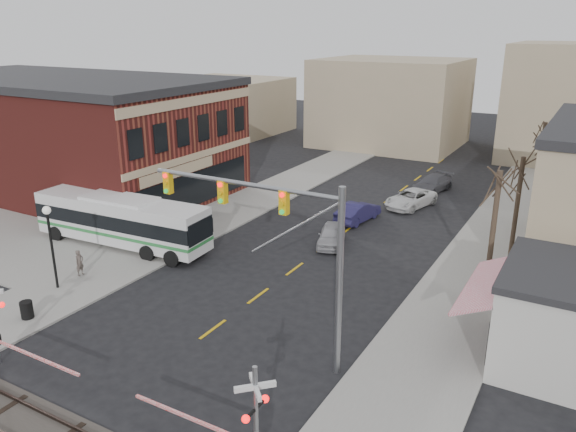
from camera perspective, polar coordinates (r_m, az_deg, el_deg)
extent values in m
plane|color=black|center=(26.04, -10.35, -13.20)|extent=(160.00, 160.00, 0.00)
cube|color=gray|center=(45.93, -3.65, 1.53)|extent=(5.00, 60.00, 0.12)
cube|color=gray|center=(39.39, 20.21, -2.62)|extent=(5.00, 60.00, 0.12)
cube|color=#2D231E|center=(22.58, -20.81, -19.49)|extent=(160.00, 0.08, 0.14)
cube|color=maroon|center=(53.71, -22.19, 7.59)|extent=(30.00, 15.00, 9.00)
cube|color=#262628|center=(53.10, -22.84, 12.66)|extent=(30.40, 15.40, 0.60)
cube|color=tan|center=(43.13, -9.43, 6.00)|extent=(0.10, 15.00, 0.50)
cube|color=tan|center=(42.43, -9.73, 11.41)|extent=(0.10, 15.00, 0.70)
cube|color=black|center=(43.74, -9.26, 2.81)|extent=(0.08, 13.00, 2.60)
cube|color=#B7162E|center=(26.13, 19.44, -6.44)|extent=(1.68, 6.00, 0.87)
cylinder|color=#382B21|center=(30.64, 20.06, -1.78)|extent=(0.28, 0.28, 6.75)
cylinder|color=#382B21|center=(36.34, 22.21, 0.74)|extent=(0.28, 0.28, 6.30)
cylinder|color=#382B21|center=(43.90, 24.07, 4.05)|extent=(0.28, 0.28, 7.20)
cube|color=silver|center=(37.68, -16.57, -0.35)|extent=(12.41, 3.39, 2.72)
cube|color=black|center=(37.62, -16.60, -0.09)|extent=(12.46, 3.44, 0.92)
cube|color=#297D3B|center=(37.88, -16.48, -1.26)|extent=(12.46, 3.44, 0.20)
cylinder|color=black|center=(38.10, -16.39, -2.20)|extent=(1.18, 2.72, 1.02)
cylinder|color=gray|center=(22.33, 5.23, -6.93)|extent=(0.28, 0.28, 8.00)
cylinder|color=gray|center=(23.17, -4.70, 3.31)|extent=(9.01, 0.20, 0.20)
cube|color=gold|center=(22.29, -0.39, 1.40)|extent=(0.35, 0.30, 1.00)
cube|color=gold|center=(23.87, -6.65, 2.45)|extent=(0.35, 0.30, 1.00)
cube|color=gold|center=(25.70, -12.08, 3.35)|extent=(0.35, 0.30, 1.00)
sphere|color=#FF0C0C|center=(26.81, -27.08, -8.04)|extent=(0.26, 0.26, 0.26)
cube|color=#FF0C0C|center=(25.22, -24.25, -12.93)|extent=(5.00, 0.10, 0.10)
cylinder|color=gray|center=(18.56, -3.27, -20.18)|extent=(0.16, 0.16, 4.00)
cube|color=silver|center=(17.77, -3.35, -16.92)|extent=(1.00, 1.00, 0.18)
cube|color=silver|center=(17.77, -3.35, -16.92)|extent=(1.00, 1.00, 0.18)
sphere|color=#FF0C0C|center=(17.89, -4.32, -19.88)|extent=(0.26, 0.26, 0.26)
sphere|color=#FF0C0C|center=(18.61, -2.34, -18.07)|extent=(0.26, 0.26, 0.26)
cube|color=#FF0C0C|center=(20.36, -9.77, -19.63)|extent=(5.00, 0.10, 0.10)
cylinder|color=black|center=(32.48, -22.81, -3.30)|extent=(0.14, 0.14, 4.28)
sphere|color=silver|center=(31.75, -23.32, 0.54)|extent=(0.44, 0.44, 0.44)
cylinder|color=black|center=(30.44, -25.01, -8.63)|extent=(0.60, 0.60, 0.86)
imported|color=#9E9DA1|center=(36.80, 4.43, -1.93)|extent=(2.76, 4.26, 1.35)
imported|color=#201C46|center=(41.41, 7.11, 0.43)|extent=(2.13, 4.55, 1.44)
imported|color=silver|center=(45.37, 12.35, 1.73)|extent=(3.43, 5.37, 1.38)
imported|color=#47474D|center=(50.12, 14.43, 3.20)|extent=(2.93, 5.13, 1.40)
imported|color=#574C45|center=(34.10, -20.41, -4.48)|extent=(0.41, 0.58, 1.52)
imported|color=#383E63|center=(37.47, -14.64, -1.57)|extent=(1.10, 1.08, 1.79)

